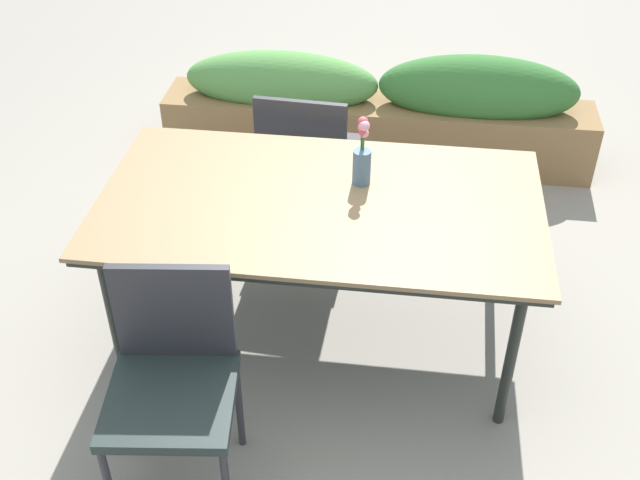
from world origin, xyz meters
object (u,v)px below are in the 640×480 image
at_px(dining_table, 320,210).
at_px(flower_vase, 362,157).
at_px(chair_near_left, 172,373).
at_px(chair_far_side, 307,153).
at_px(planter_box, 380,111).

bearing_deg(dining_table, flower_vase, 45.08).
distance_m(chair_near_left, flower_vase, 1.15).
height_order(dining_table, flower_vase, flower_vase).
bearing_deg(chair_near_left, flower_vase, -127.31).
relative_size(dining_table, flower_vase, 6.03).
bearing_deg(chair_far_side, flower_vase, -59.42).
bearing_deg(flower_vase, dining_table, -134.92).
bearing_deg(chair_near_left, dining_table, -123.92).
distance_m(dining_table, chair_near_left, 0.90).
relative_size(chair_near_left, flower_vase, 3.02).
distance_m(chair_near_left, chair_far_side, 1.59).
bearing_deg(dining_table, planter_box, 84.76).
relative_size(dining_table, chair_near_left, 1.99).
bearing_deg(chair_far_side, dining_table, -74.23).
distance_m(flower_vase, planter_box, 1.56).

